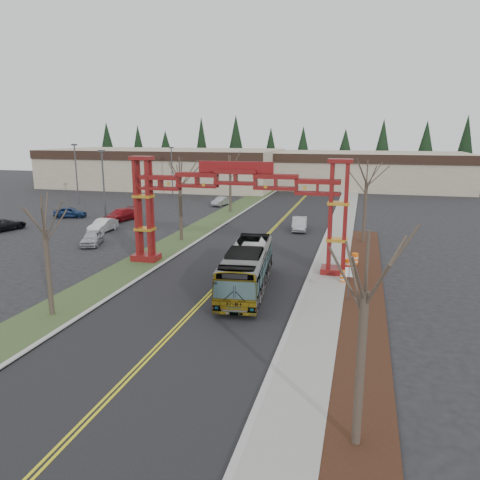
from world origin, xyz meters
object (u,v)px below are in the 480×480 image
(retail_building_west, at_px, (164,168))
(transit_bus, at_px, (247,268))
(parked_car_mid_b, at_px, (70,212))
(silver_sedan, at_px, (299,224))
(bare_tree_right_far, at_px, (367,183))
(bare_tree_median_far, at_px, (230,172))
(barrel_mid, at_px, (348,265))
(street_sign, at_px, (349,277))
(retail_building_east, at_px, (366,170))
(gateway_arch, at_px, (236,195))
(light_pole_near, at_px, (104,182))
(parked_car_near_b, at_px, (103,225))
(light_pole_far, at_px, (172,168))
(parked_car_mid_a, at_px, (121,215))
(bare_tree_median_near, at_px, (44,230))
(barrel_south, at_px, (343,277))
(bare_tree_median_mid, at_px, (180,180))
(light_pole_mid, at_px, (76,170))
(bare_tree_right_near, at_px, (365,293))
(parked_car_near_c, at_px, (4,225))
(parked_car_near_a, at_px, (92,238))
(barrel_north, at_px, (355,259))
(parked_car_far_a, at_px, (221,201))

(retail_building_west, height_order, transit_bus, retail_building_west)
(retail_building_west, height_order, parked_car_mid_b, retail_building_west)
(silver_sedan, distance_m, bare_tree_right_far, 9.78)
(retail_building_west, xyz_separation_m, transit_bus, (32.23, -59.16, -2.20))
(bare_tree_median_far, distance_m, barrel_mid, 30.59)
(silver_sedan, relative_size, street_sign, 1.95)
(retail_building_east, bearing_deg, gateway_arch, -99.17)
(light_pole_near, bearing_deg, parked_car_near_b, -64.32)
(retail_building_west, height_order, light_pole_far, light_pole_far)
(retail_building_west, distance_m, parked_car_mid_a, 39.18)
(bare_tree_right_far, bearing_deg, parked_car_mid_a, 171.43)
(bare_tree_median_near, xyz_separation_m, barrel_south, (16.70, 10.78, -4.81))
(bare_tree_median_mid, xyz_separation_m, light_pole_mid, (-24.80, 19.41, -0.85))
(light_pole_far, bearing_deg, bare_tree_median_far, -41.57)
(retail_building_east, height_order, barrel_south, retail_building_east)
(street_sign, bearing_deg, light_pole_far, 124.92)
(gateway_arch, height_order, bare_tree_median_mid, gateway_arch)
(parked_car_mid_b, bearing_deg, bare_tree_median_mid, -132.51)
(parked_car_mid_b, xyz_separation_m, bare_tree_right_near, (36.92, -37.25, 4.95))
(bare_tree_right_far, bearing_deg, street_sign, -92.68)
(transit_bus, distance_m, bare_tree_median_near, 13.25)
(parked_car_near_c, height_order, light_pole_far, light_pole_far)
(bare_tree_right_near, xyz_separation_m, light_pole_mid, (-42.80, 47.94, -0.36))
(parked_car_near_a, relative_size, bare_tree_right_near, 0.54)
(retail_building_east, xyz_separation_m, bare_tree_right_near, (0.00, -82.40, 2.14))
(retail_building_west, distance_m, light_pole_far, 17.52)
(barrel_south, height_order, barrel_mid, barrel_mid)
(parked_car_near_a, relative_size, bare_tree_right_far, 0.51)
(light_pole_mid, bearing_deg, bare_tree_right_near, -48.25)
(parked_car_near_b, bearing_deg, bare_tree_right_near, -48.36)
(parked_car_mid_a, relative_size, bare_tree_median_far, 0.67)
(barrel_north, bearing_deg, light_pole_mid, 150.04)
(retail_building_east, bearing_deg, light_pole_near, -121.41)
(parked_car_near_b, distance_m, barrel_north, 28.20)
(bare_tree_median_far, relative_size, street_sign, 3.36)
(parked_car_near_a, bearing_deg, light_pole_near, 94.82)
(parked_car_mid_b, bearing_deg, bare_tree_right_near, -153.03)
(parked_car_mid_a, relative_size, bare_tree_right_near, 0.68)
(parked_car_mid_b, relative_size, light_pole_near, 0.46)
(parked_car_mid_a, bearing_deg, barrel_south, -19.89)
(light_pole_far, height_order, barrel_south, light_pole_far)
(parked_car_mid_a, height_order, bare_tree_right_far, bare_tree_right_far)
(barrel_south, height_order, barrel_north, barrel_north)
(retail_building_east, height_order, parked_car_far_a, retail_building_east)
(silver_sedan, distance_m, light_pole_mid, 37.78)
(barrel_mid, bearing_deg, bare_tree_median_mid, 158.18)
(parked_car_mid_b, bearing_deg, bare_tree_right_far, -115.32)
(light_pole_mid, distance_m, barrel_mid, 49.46)
(bare_tree_median_far, xyz_separation_m, bare_tree_right_near, (18.00, -46.76, 0.08))
(parked_car_mid_b, height_order, bare_tree_right_far, bare_tree_right_far)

